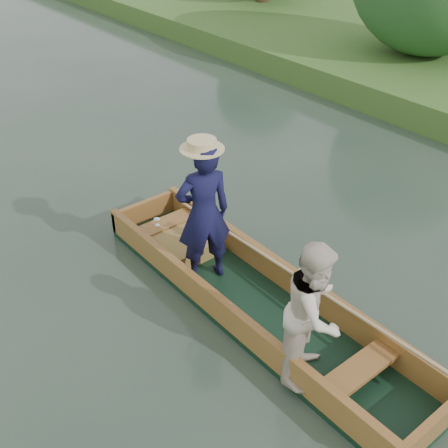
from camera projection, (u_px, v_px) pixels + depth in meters
ground at (255, 309)px, 6.93m from camera, size 120.00×120.00×0.00m
punt at (251, 274)px, 6.48m from camera, size 1.30×5.00×1.99m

